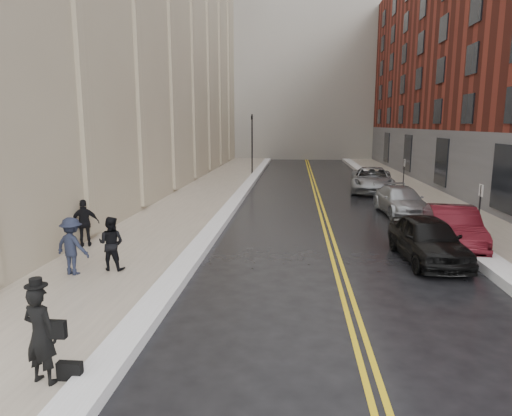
% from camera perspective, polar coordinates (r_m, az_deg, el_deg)
% --- Properties ---
extents(ground, '(160.00, 160.00, 0.00)m').
position_cam_1_polar(ground, '(10.21, -1.85, -15.04)').
color(ground, black).
rests_on(ground, ground).
extents(sidewalk_left, '(4.00, 64.00, 0.15)m').
position_cam_1_polar(sidewalk_left, '(26.13, -7.54, 0.87)').
color(sidewalk_left, gray).
rests_on(sidewalk_left, ground).
extents(sidewalk_right, '(3.00, 64.00, 0.15)m').
position_cam_1_polar(sidewalk_right, '(26.71, 22.04, 0.40)').
color(sidewalk_right, gray).
rests_on(sidewalk_right, ground).
extents(lane_stripe_a, '(0.12, 64.00, 0.01)m').
position_cam_1_polar(lane_stripe_a, '(25.56, 7.70, 0.49)').
color(lane_stripe_a, gold).
rests_on(lane_stripe_a, ground).
extents(lane_stripe_b, '(0.12, 64.00, 0.01)m').
position_cam_1_polar(lane_stripe_b, '(25.57, 8.24, 0.48)').
color(lane_stripe_b, gold).
rests_on(lane_stripe_b, ground).
extents(snow_ridge_left, '(0.70, 60.80, 0.26)m').
position_cam_1_polar(snow_ridge_left, '(25.72, -2.54, 0.92)').
color(snow_ridge_left, white).
rests_on(snow_ridge_left, ground).
extents(snow_ridge_right, '(0.85, 60.80, 0.30)m').
position_cam_1_polar(snow_ridge_right, '(26.21, 18.18, 0.63)').
color(snow_ridge_right, white).
rests_on(snow_ridge_right, ground).
extents(tower_far_right, '(22.00, 18.00, 44.00)m').
position_cam_1_polar(tower_far_right, '(78.25, 15.55, 23.12)').
color(tower_far_right, slate).
rests_on(tower_far_right, ground).
extents(traffic_signal, '(0.18, 0.15, 5.20)m').
position_cam_1_polar(traffic_signal, '(39.35, -0.49, 8.57)').
color(traffic_signal, black).
rests_on(traffic_signal, ground).
extents(parking_sign_near, '(0.06, 0.35, 2.23)m').
position_cam_1_polar(parking_sign_near, '(18.69, 26.15, 0.03)').
color(parking_sign_near, black).
rests_on(parking_sign_near, ground).
extents(parking_sign_far, '(0.06, 0.35, 2.23)m').
position_cam_1_polar(parking_sign_far, '(30.08, 17.99, 4.17)').
color(parking_sign_far, black).
rests_on(parking_sign_far, ground).
extents(car_black, '(2.00, 4.41, 1.47)m').
position_cam_1_polar(car_black, '(15.76, 20.69, -3.65)').
color(car_black, black).
rests_on(car_black, ground).
extents(car_maroon, '(2.11, 4.62, 1.47)m').
position_cam_1_polar(car_maroon, '(17.85, 23.42, -2.24)').
color(car_maroon, '#460C14').
rests_on(car_maroon, ground).
extents(car_silver_near, '(2.26, 4.79, 1.35)m').
position_cam_1_polar(car_silver_near, '(23.49, 17.64, 0.87)').
color(car_silver_near, '#979A9E').
rests_on(car_silver_near, ground).
extents(car_silver_far, '(3.31, 6.01, 1.59)m').
position_cam_1_polar(car_silver_far, '(30.80, 14.28, 3.44)').
color(car_silver_far, gray).
rests_on(car_silver_far, ground).
extents(pedestrian_main, '(0.69, 0.54, 1.69)m').
position_cam_1_polar(pedestrian_main, '(8.52, -25.34, -14.14)').
color(pedestrian_main, black).
rests_on(pedestrian_main, sidewalk_left).
extents(pedestrian_a, '(0.82, 0.66, 1.60)m').
position_cam_1_polar(pedestrian_a, '(14.06, -17.65, -4.23)').
color(pedestrian_a, black).
rests_on(pedestrian_a, sidewalk_left).
extents(pedestrian_b, '(1.20, 0.90, 1.66)m').
position_cam_1_polar(pedestrian_b, '(14.02, -22.00, -4.43)').
color(pedestrian_b, '#1A1F30').
rests_on(pedestrian_b, sidewalk_left).
extents(pedestrian_c, '(1.06, 0.73, 1.67)m').
position_cam_1_polar(pedestrian_c, '(17.03, -20.62, -1.77)').
color(pedestrian_c, black).
rests_on(pedestrian_c, sidewalk_left).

